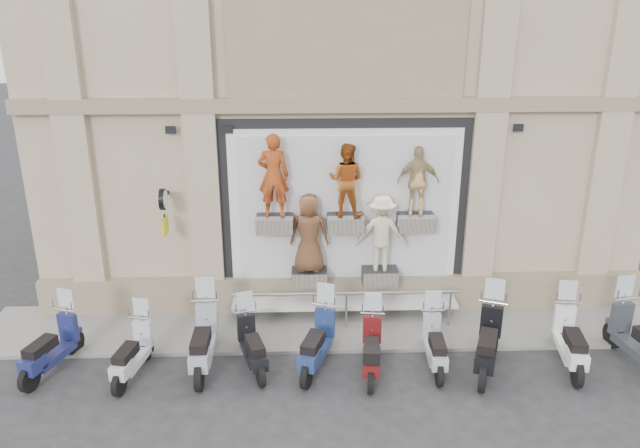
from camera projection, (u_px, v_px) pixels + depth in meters
The scene contains 15 objects.
ground at pixel (353, 381), 12.03m from camera, with size 90.00×90.00×0.00m, color #2A2A2D.
sidewalk at pixel (346, 326), 13.99m from camera, with size 16.00×2.20×0.08m, color gray.
building at pixel (336, 36), 16.54m from camera, with size 14.00×8.60×12.00m, color tan, non-canonical shape.
shop_vitrine at pixel (347, 218), 13.79m from camera, with size 5.60×0.83×4.30m.
guard_rail at pixel (346, 311), 13.75m from camera, with size 5.06×0.10×0.93m, color #9EA0A5, non-canonical shape.
clock_sign_bracket at pixel (164, 206), 13.26m from camera, with size 0.10×0.80×1.02m.
scooter_a at pixel (49, 338), 12.11m from camera, with size 0.54×1.86×1.51m, color navy, non-canonical shape.
scooter_b at pixel (131, 344), 11.97m from camera, with size 0.51×1.73×1.41m, color silver, non-canonical shape.
scooter_c at pixel (203, 331), 12.21m from camera, with size 0.60×2.05×1.67m, color #979AA4, non-canonical shape.
scooter_d at pixel (252, 337), 12.23m from camera, with size 0.51×1.74×1.42m, color black, non-canonical shape.
scooter_e at pixel (317, 333), 12.22m from camera, with size 0.56×1.92×1.56m, color navy, non-canonical shape.
scooter_f at pixel (372, 340), 12.07m from camera, with size 0.52×1.79×1.45m, color #580F0F, non-canonical shape.
scooter_g at pixel (436, 336), 12.28m from camera, with size 0.50×1.73×1.40m, color #A1A5A8, non-canonical shape.
scooter_h at pixel (489, 332), 12.15m from camera, with size 0.60×2.07×1.68m, color black, non-canonical shape.
scooter_i at pixel (572, 331), 12.29m from camera, with size 0.57×1.95×1.58m, color white, non-canonical shape.
Camera 1 is at (-0.98, -10.23, 6.99)m, focal length 35.00 mm.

